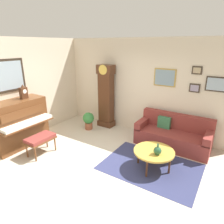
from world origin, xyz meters
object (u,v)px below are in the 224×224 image
object	(u,v)px
grandfather_clock	(106,98)
couch	(173,135)
piano	(19,123)
piano_bench	(40,139)
green_jug	(157,151)
coffee_table	(154,152)
mantel_clock	(23,92)
potted_plant	(88,120)

from	to	relation	value
grandfather_clock	couch	size ratio (longest dim) A/B	1.07
piano	grandfather_clock	bearing A→B (deg)	63.30
piano_bench	green_jug	xyz separation A→B (m)	(2.69, 0.82, 0.12)
green_jug	coffee_table	bearing A→B (deg)	136.10
grandfather_clock	couch	bearing A→B (deg)	-4.46
coffee_table	mantel_clock	size ratio (longest dim) A/B	2.32
couch	coffee_table	xyz separation A→B (m)	(-0.05, -1.27, 0.09)
coffee_table	green_jug	bearing A→B (deg)	-43.90
piano_bench	potted_plant	bearing A→B (deg)	88.94
mantel_clock	potted_plant	distance (m)	2.09
piano	potted_plant	xyz separation A→B (m)	(0.87, 1.81, -0.31)
piano_bench	grandfather_clock	size ratio (longest dim) A/B	0.34
coffee_table	piano_bench	bearing A→B (deg)	-160.22
green_jug	potted_plant	world-z (taller)	green_jug
grandfather_clock	potted_plant	distance (m)	0.90
grandfather_clock	coffee_table	bearing A→B (deg)	-32.88
potted_plant	mantel_clock	bearing A→B (deg)	-119.25
coffee_table	potted_plant	bearing A→B (deg)	160.64
couch	mantel_clock	distance (m)	4.12
piano	green_jug	xyz separation A→B (m)	(3.53, 0.81, -0.11)
coffee_table	mantel_clock	world-z (taller)	mantel_clock
mantel_clock	green_jug	world-z (taller)	mantel_clock
couch	coffee_table	bearing A→B (deg)	-92.44
grandfather_clock	green_jug	world-z (taller)	grandfather_clock
coffee_table	grandfather_clock	bearing A→B (deg)	147.12
piano	couch	xyz separation A→B (m)	(3.48, 2.18, -0.32)
potted_plant	piano_bench	bearing A→B (deg)	-91.06
coffee_table	green_jug	world-z (taller)	green_jug
piano	coffee_table	world-z (taller)	piano
coffee_table	potted_plant	world-z (taller)	potted_plant
grandfather_clock	green_jug	distance (m)	2.84
piano	green_jug	world-z (taller)	piano
potted_plant	green_jug	bearing A→B (deg)	-20.64
piano	mantel_clock	world-z (taller)	mantel_clock
couch	green_jug	bearing A→B (deg)	-87.67
potted_plant	grandfather_clock	bearing A→B (deg)	60.16
potted_plant	coffee_table	bearing A→B (deg)	-19.36
mantel_clock	coffee_table	bearing A→B (deg)	10.87
grandfather_clock	potted_plant	size ratio (longest dim) A/B	3.62
piano_bench	green_jug	bearing A→B (deg)	17.00
couch	mantel_clock	xyz separation A→B (m)	(-3.47, -1.92, 1.11)
piano	green_jug	distance (m)	3.62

